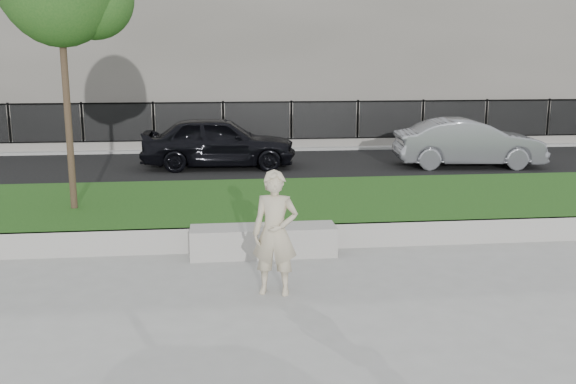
{
  "coord_description": "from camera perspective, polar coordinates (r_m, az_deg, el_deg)",
  "views": [
    {
      "loc": [
        -0.85,
        -8.69,
        3.02
      ],
      "look_at": [
        0.27,
        1.2,
        0.9
      ],
      "focal_mm": 40.0,
      "sensor_mm": 36.0,
      "label": 1
    }
  ],
  "objects": [
    {
      "name": "street",
      "position": [
        17.47,
        -3.58,
        2.08
      ],
      "size": [
        34.0,
        7.0,
        0.04
      ],
      "primitive_type": "cube",
      "color": "black",
      "rests_on": "ground"
    },
    {
      "name": "iron_fence",
      "position": [
        20.85,
        -4.1,
        5.14
      ],
      "size": [
        32.0,
        0.3,
        1.5
      ],
      "color": "slate",
      "rests_on": "far_pavement"
    },
    {
      "name": "grass_bank",
      "position": [
        12.05,
        -2.25,
        -1.54
      ],
      "size": [
        34.0,
        4.0,
        0.4
      ],
      "primitive_type": "cube",
      "color": "#0C330F",
      "rests_on": "ground"
    },
    {
      "name": "book",
      "position": [
        9.89,
        -1.79,
        -2.94
      ],
      "size": [
        0.3,
        0.27,
        0.03
      ],
      "primitive_type": "cube",
      "rotation": [
        0.0,
        0.0,
        0.48
      ],
      "color": "beige",
      "rests_on": "stone_bench"
    },
    {
      "name": "man",
      "position": [
        8.19,
        -1.16,
        -3.67
      ],
      "size": [
        0.67,
        0.52,
        1.61
      ],
      "primitive_type": "imported",
      "rotation": [
        0.0,
        0.0,
        -0.25
      ],
      "color": "#C1B494",
      "rests_on": "ground"
    },
    {
      "name": "far_pavement",
      "position": [
        21.9,
        -4.19,
        4.2
      ],
      "size": [
        34.0,
        3.0,
        0.12
      ],
      "primitive_type": "cube",
      "color": "gray",
      "rests_on": "ground"
    },
    {
      "name": "building_facade",
      "position": [
        28.77,
        -4.94,
        15.9
      ],
      "size": [
        34.0,
        10.0,
        10.0
      ],
      "primitive_type": "cube",
      "color": "#5F5B53",
      "rests_on": "ground"
    },
    {
      "name": "car_silver",
      "position": [
        18.25,
        15.77,
        4.22
      ],
      "size": [
        4.08,
        1.76,
        1.31
      ],
      "primitive_type": "imported",
      "rotation": [
        0.0,
        0.0,
        1.47
      ],
      "color": "gray",
      "rests_on": "street"
    },
    {
      "name": "ground",
      "position": [
        9.23,
        -0.84,
        -7.08
      ],
      "size": [
        90.0,
        90.0,
        0.0
      ],
      "primitive_type": "plane",
      "color": "gray",
      "rests_on": "ground"
    },
    {
      "name": "grass_kerb",
      "position": [
        10.16,
        -1.42,
        -4.11
      ],
      "size": [
        34.0,
        0.08,
        0.4
      ],
      "primitive_type": "cube",
      "color": "gray",
      "rests_on": "ground"
    },
    {
      "name": "car_dark",
      "position": [
        17.52,
        -6.16,
        4.47
      ],
      "size": [
        4.2,
        1.84,
        1.41
      ],
      "primitive_type": "imported",
      "rotation": [
        0.0,
        0.0,
        1.53
      ],
      "color": "black",
      "rests_on": "street"
    },
    {
      "name": "stone_bench",
      "position": [
        9.91,
        -2.21,
        -4.36
      ],
      "size": [
        2.23,
        0.56,
        0.46
      ],
      "primitive_type": "cube",
      "color": "gray",
      "rests_on": "ground"
    }
  ]
}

